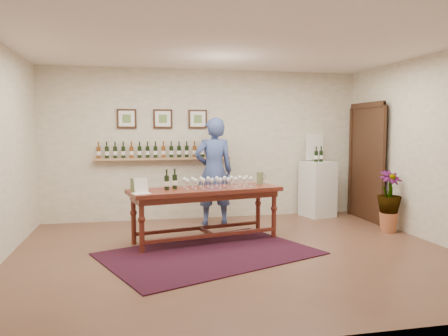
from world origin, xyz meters
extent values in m
plane|color=brown|center=(0.00, 0.00, 0.00)|extent=(6.00, 6.00, 0.00)
plane|color=#F2E6CD|center=(0.00, 2.50, 1.40)|extent=(6.00, 0.00, 6.00)
plane|color=#F2E6CD|center=(0.00, -2.50, 1.40)|extent=(6.00, 0.00, 6.00)
plane|color=#F2E6CD|center=(3.00, 0.00, 1.40)|extent=(0.00, 5.00, 5.00)
plane|color=white|center=(0.00, 0.00, 2.80)|extent=(6.00, 6.00, 0.00)
cube|color=tan|center=(-0.80, 2.41, 1.15)|extent=(2.50, 0.16, 0.04)
cube|color=black|center=(2.94, 1.70, 1.05)|extent=(0.10, 1.00, 2.10)
cube|color=#321C10|center=(2.89, 1.70, 1.05)|extent=(0.04, 1.12, 2.22)
cube|color=#321C10|center=(-1.45, 2.48, 1.88)|extent=(0.35, 0.03, 0.35)
cube|color=white|center=(-1.45, 2.46, 1.88)|extent=(0.28, 0.01, 0.28)
cube|color=#668A45|center=(-1.45, 2.45, 1.88)|extent=(0.15, 0.00, 0.15)
cube|color=#321C10|center=(-0.80, 2.48, 1.88)|extent=(0.35, 0.03, 0.35)
cube|color=white|center=(-0.80, 2.46, 1.88)|extent=(0.28, 0.01, 0.28)
cube|color=#668A45|center=(-0.80, 2.45, 1.88)|extent=(0.15, 0.00, 0.15)
cube|color=#321C10|center=(-0.15, 2.48, 1.88)|extent=(0.35, 0.03, 0.35)
cube|color=white|center=(-0.15, 2.46, 1.88)|extent=(0.28, 0.01, 0.28)
cube|color=#668A45|center=(-0.15, 2.45, 1.88)|extent=(0.15, 0.00, 0.15)
cube|color=#430C0D|center=(-0.36, 0.04, 0.01)|extent=(3.21, 2.71, 0.01)
cube|color=#4D1D13|center=(-0.29, 0.75, 0.78)|extent=(2.38, 1.18, 0.06)
cube|color=#4D1D13|center=(-0.29, 0.75, 0.70)|extent=(2.23, 1.03, 0.10)
cylinder|color=#4D1D13|center=(-1.25, 0.28, 0.37)|extent=(0.09, 0.09, 0.75)
cylinder|color=#4D1D13|center=(0.77, 0.71, 0.37)|extent=(0.09, 0.09, 0.75)
cylinder|color=#4D1D13|center=(-1.36, 0.79, 0.37)|extent=(0.09, 0.09, 0.75)
cylinder|color=#4D1D13|center=(0.66, 1.22, 0.37)|extent=(0.09, 0.09, 0.75)
cube|color=#4D1D13|center=(-0.24, 0.50, 0.14)|extent=(2.04, 0.48, 0.05)
cube|color=#4D1D13|center=(-0.35, 1.00, 0.14)|extent=(2.04, 0.48, 0.05)
cube|color=#4D1D13|center=(-0.29, 0.75, 0.14)|extent=(0.16, 0.52, 0.05)
cube|color=white|center=(-1.25, 0.39, 0.91)|extent=(0.28, 0.24, 0.21)
cube|color=white|center=(2.15, 2.18, 0.53)|extent=(0.65, 0.65, 1.07)
cube|color=white|center=(2.13, 2.32, 1.35)|extent=(0.40, 0.13, 0.56)
cone|color=#AB5D39|center=(2.75, 0.71, 0.16)|extent=(0.30, 0.30, 0.32)
imported|color=#153417|center=(2.75, 0.71, 0.60)|extent=(0.52, 0.52, 0.55)
imported|color=#374A83|center=(0.05, 1.89, 0.95)|extent=(0.70, 0.47, 1.89)
camera|label=1|loc=(-1.36, -5.66, 1.68)|focal=35.00mm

